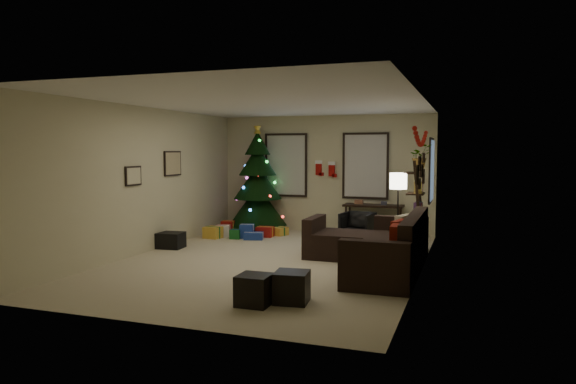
# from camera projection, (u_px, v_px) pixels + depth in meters

# --- Properties ---
(floor) EXTENTS (7.00, 7.00, 0.00)m
(floor) POSITION_uv_depth(u_px,v_px,m) (271.00, 261.00, 9.04)
(floor) COLOR #C0B391
(floor) RESTS_ON ground
(ceiling) EXTENTS (7.00, 7.00, 0.00)m
(ceiling) POSITION_uv_depth(u_px,v_px,m) (271.00, 102.00, 8.82)
(ceiling) COLOR white
(ceiling) RESTS_ON floor
(wall_back) EXTENTS (5.00, 0.00, 5.00)m
(wall_back) POSITION_uv_depth(u_px,v_px,m) (325.00, 174.00, 12.22)
(wall_back) COLOR beige
(wall_back) RESTS_ON floor
(wall_front) EXTENTS (5.00, 0.00, 5.00)m
(wall_front) POSITION_uv_depth(u_px,v_px,m) (153.00, 202.00, 5.64)
(wall_front) COLOR beige
(wall_front) RESTS_ON floor
(wall_left) EXTENTS (0.00, 7.00, 7.00)m
(wall_left) POSITION_uv_depth(u_px,v_px,m) (145.00, 180.00, 9.75)
(wall_left) COLOR beige
(wall_left) RESTS_ON floor
(wall_right) EXTENTS (0.00, 7.00, 7.00)m
(wall_right) POSITION_uv_depth(u_px,v_px,m) (422.00, 186.00, 8.11)
(wall_right) COLOR beige
(wall_right) RESTS_ON floor
(window_back_left) EXTENTS (1.05, 0.06, 1.50)m
(window_back_left) POSITION_uv_depth(u_px,v_px,m) (286.00, 165.00, 12.49)
(window_back_left) COLOR #728CB2
(window_back_left) RESTS_ON wall_back
(window_back_right) EXTENTS (1.05, 0.06, 1.50)m
(window_back_right) POSITION_uv_depth(u_px,v_px,m) (365.00, 166.00, 11.87)
(window_back_right) COLOR #728CB2
(window_back_right) RESTS_ON wall_back
(window_right_wall) EXTENTS (0.06, 0.90, 1.30)m
(window_right_wall) POSITION_uv_depth(u_px,v_px,m) (432.00, 170.00, 10.51)
(window_right_wall) COLOR #728CB2
(window_right_wall) RESTS_ON wall_right
(christmas_tree) EXTENTS (1.38, 1.38, 2.56)m
(christmas_tree) POSITION_uv_depth(u_px,v_px,m) (258.00, 186.00, 12.42)
(christmas_tree) COLOR black
(christmas_tree) RESTS_ON floor
(presents) EXTENTS (1.54, 1.15, 0.30)m
(presents) POSITION_uv_depth(u_px,v_px,m) (241.00, 232.00, 11.56)
(presents) COLOR maroon
(presents) RESTS_ON floor
(sofa) EXTENTS (2.04, 2.95, 0.91)m
(sofa) POSITION_uv_depth(u_px,v_px,m) (378.00, 249.00, 8.54)
(sofa) COLOR black
(sofa) RESTS_ON floor
(pillow_red_a) EXTENTS (0.12, 0.40, 0.40)m
(pillow_red_a) POSITION_uv_depth(u_px,v_px,m) (395.00, 239.00, 7.48)
(pillow_red_a) COLOR maroon
(pillow_red_a) RESTS_ON sofa
(pillow_red_b) EXTENTS (0.21, 0.44, 0.42)m
(pillow_red_b) POSITION_uv_depth(u_px,v_px,m) (399.00, 234.00, 7.92)
(pillow_red_b) COLOR maroon
(pillow_red_b) RESTS_ON sofa
(pillow_cream) EXTENTS (0.27, 0.47, 0.45)m
(pillow_cream) POSITION_uv_depth(u_px,v_px,m) (404.00, 229.00, 8.53)
(pillow_cream) COLOR beige
(pillow_cream) RESTS_ON sofa
(ottoman_near) EXTENTS (0.40, 0.40, 0.38)m
(ottoman_near) POSITION_uv_depth(u_px,v_px,m) (254.00, 290.00, 6.46)
(ottoman_near) COLOR black
(ottoman_near) RESTS_ON floor
(ottoman_far) EXTENTS (0.46, 0.46, 0.39)m
(ottoman_far) POSITION_uv_depth(u_px,v_px,m) (292.00, 287.00, 6.57)
(ottoman_far) COLOR black
(ottoman_far) RESTS_ON floor
(desk) EXTENTS (1.31, 0.47, 0.70)m
(desk) POSITION_uv_depth(u_px,v_px,m) (373.00, 208.00, 11.63)
(desk) COLOR black
(desk) RESTS_ON floor
(desk_chair) EXTENTS (0.66, 0.63, 0.61)m
(desk_chair) POSITION_uv_depth(u_px,v_px,m) (357.00, 226.00, 11.11)
(desk_chair) COLOR black
(desk_chair) RESTS_ON floor
(bookshelf) EXTENTS (0.30, 0.51, 1.72)m
(bookshelf) POSITION_uv_depth(u_px,v_px,m) (418.00, 208.00, 9.75)
(bookshelf) COLOR black
(bookshelf) RESTS_ON floor
(potted_plant) EXTENTS (0.69, 0.68, 0.58)m
(potted_plant) POSITION_uv_depth(u_px,v_px,m) (420.00, 153.00, 9.77)
(potted_plant) COLOR #4C4C4C
(potted_plant) RESTS_ON bookshelf
(floor_lamp) EXTENTS (0.31, 0.31, 1.49)m
(floor_lamp) POSITION_uv_depth(u_px,v_px,m) (398.00, 186.00, 9.65)
(floor_lamp) COLOR black
(floor_lamp) RESTS_ON floor
(art_map) EXTENTS (0.04, 0.60, 0.50)m
(art_map) POSITION_uv_depth(u_px,v_px,m) (173.00, 163.00, 10.60)
(art_map) COLOR black
(art_map) RESTS_ON wall_left
(art_abstract) EXTENTS (0.04, 0.45, 0.35)m
(art_abstract) POSITION_uv_depth(u_px,v_px,m) (133.00, 176.00, 9.37)
(art_abstract) COLOR black
(art_abstract) RESTS_ON wall_left
(gallery) EXTENTS (0.03, 1.25, 0.54)m
(gallery) POSITION_uv_depth(u_px,v_px,m) (421.00, 172.00, 8.03)
(gallery) COLOR black
(gallery) RESTS_ON wall_right
(garland) EXTENTS (0.08, 1.90, 0.30)m
(garland) POSITION_uv_depth(u_px,v_px,m) (421.00, 137.00, 8.24)
(garland) COLOR #A5140C
(garland) RESTS_ON wall_right
(stocking_left) EXTENTS (0.20, 0.05, 0.36)m
(stocking_left) POSITION_uv_depth(u_px,v_px,m) (319.00, 168.00, 12.24)
(stocking_left) COLOR #990F0C
(stocking_left) RESTS_ON wall_back
(stocking_right) EXTENTS (0.20, 0.05, 0.36)m
(stocking_right) POSITION_uv_depth(u_px,v_px,m) (332.00, 169.00, 12.07)
(stocking_right) COLOR #990F0C
(stocking_right) RESTS_ON wall_back
(storage_bin) EXTENTS (0.65, 0.47, 0.31)m
(storage_bin) POSITION_uv_depth(u_px,v_px,m) (168.00, 240.00, 10.25)
(storage_bin) COLOR black
(storage_bin) RESTS_ON floor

